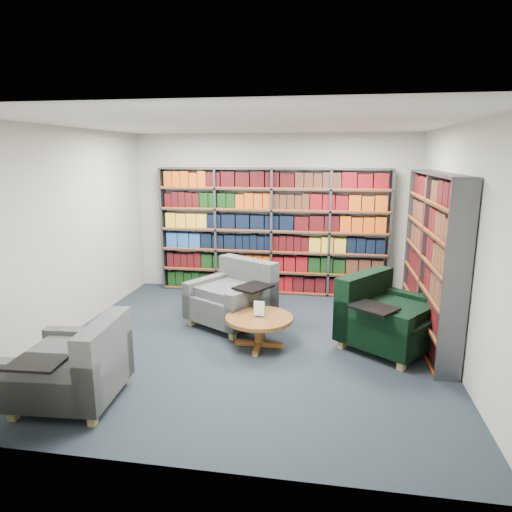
% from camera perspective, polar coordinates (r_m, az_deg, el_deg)
% --- Properties ---
extents(room_shell, '(5.02, 5.02, 2.82)m').
position_cam_1_polar(room_shell, '(5.72, -0.99, 2.13)').
color(room_shell, black).
rests_on(room_shell, ground).
extents(bookshelf_back, '(4.00, 0.28, 2.20)m').
position_cam_1_polar(bookshelf_back, '(8.05, 2.03, 3.00)').
color(bookshelf_back, '#47494F').
rests_on(bookshelf_back, ground).
extents(bookshelf_right, '(0.28, 2.50, 2.20)m').
position_cam_1_polar(bookshelf_right, '(6.41, 21.11, -0.33)').
color(bookshelf_right, '#47494F').
rests_on(bookshelf_right, ground).
extents(chair_teal_left, '(1.37, 1.37, 0.91)m').
position_cam_1_polar(chair_teal_left, '(6.74, -2.56, -5.31)').
color(chair_teal_left, '#071939').
rests_on(chair_teal_left, ground).
extents(chair_green_right, '(1.43, 1.44, 0.93)m').
position_cam_1_polar(chair_green_right, '(6.12, 15.57, -7.58)').
color(chair_green_right, black).
rests_on(chair_green_right, ground).
extents(chair_teal_front, '(1.00, 1.14, 0.86)m').
position_cam_1_polar(chair_teal_front, '(4.99, -21.23, -13.10)').
color(chair_teal_front, '#071939').
rests_on(chair_teal_front, ground).
extents(coffee_table, '(0.87, 0.87, 0.61)m').
position_cam_1_polar(coffee_table, '(5.91, 0.40, -8.34)').
color(coffee_table, brown).
rests_on(coffee_table, ground).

